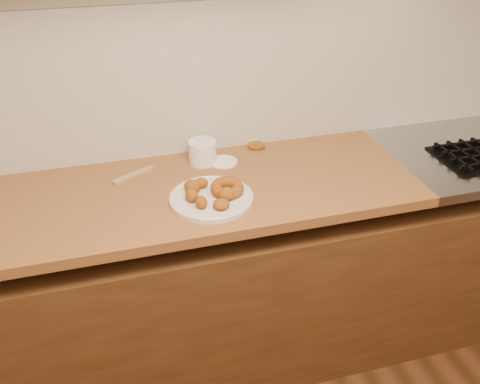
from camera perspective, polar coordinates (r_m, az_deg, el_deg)
name	(u,v)px	position (r m, az deg, el deg)	size (l,w,h in m)	color
wall_back	(258,37)	(2.07, 2.00, 17.00)	(4.00, 0.02, 2.70)	tan
base_cabinet	(275,277)	(2.26, 3.92, -9.46)	(3.60, 0.60, 0.77)	brown
butcher_block	(108,204)	(1.88, -14.58, -1.34)	(2.30, 0.62, 0.04)	#915B33
backsplash	(258,75)	(2.10, 2.02, 12.95)	(3.60, 0.02, 0.60)	#B7B4A5
donut_plate	(211,198)	(1.80, -3.23, -0.71)	(0.30, 0.30, 0.02)	beige
ring_donut	(227,188)	(1.81, -1.46, 0.47)	(0.12, 0.12, 0.04)	#8A420A
fried_dough_chunks	(206,194)	(1.77, -3.80, -0.17)	(0.18, 0.21, 0.05)	#8A420A
plastic_tub	(203,152)	(2.04, -4.23, 4.51)	(0.11, 0.11, 0.09)	white
tub_lid	(223,162)	(2.05, -1.88, 3.40)	(0.11, 0.11, 0.01)	white
brass_jar_lid	(256,146)	(2.17, 1.84, 5.19)	(0.08, 0.08, 0.01)	#A57121
wooden_utensil	(133,175)	(1.99, -11.88, 1.88)	(0.18, 0.02, 0.01)	#A48557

